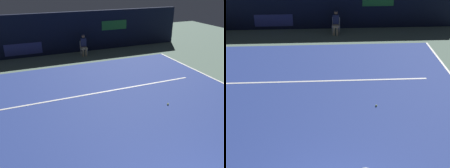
{
  "view_description": "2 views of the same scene",
  "coord_description": "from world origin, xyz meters",
  "views": [
    {
      "loc": [
        -3.31,
        -1.61,
        4.5
      ],
      "look_at": [
        -0.27,
        5.75,
        1.03
      ],
      "focal_mm": 38.91,
      "sensor_mm": 36.0,
      "label": 1
    },
    {
      "loc": [
        -0.08,
        -4.85,
        6.56
      ],
      "look_at": [
        0.48,
        5.66,
        0.75
      ],
      "focal_mm": 53.1,
      "sensor_mm": 36.0,
      "label": 2
    }
  ],
  "objects": [
    {
      "name": "line_judge_on_chair",
      "position": [
        0.74,
        12.88,
        0.69
      ],
      "size": [
        0.49,
        0.56,
        1.32
      ],
      "color": "white",
      "rests_on": "ground"
    },
    {
      "name": "back_wall",
      "position": [
        -0.0,
        13.94,
        1.3
      ],
      "size": [
        16.03,
        0.33,
        2.6
      ],
      "color": "black",
      "rests_on": "ground"
    },
    {
      "name": "tennis_ball",
      "position": [
        1.85,
        5.22,
        0.05
      ],
      "size": [
        0.07,
        0.07,
        0.07
      ],
      "primitive_type": "sphere",
      "color": "#CCE033",
      "rests_on": "court_surface"
    },
    {
      "name": "court_surface",
      "position": [
        0.0,
        5.13,
        0.01
      ],
      "size": [
        11.04,
        12.25,
        0.01
      ],
      "primitive_type": "cube",
      "color": "navy",
      "rests_on": "ground"
    },
    {
      "name": "ground_plane",
      "position": [
        0.0,
        5.13,
        0.0
      ],
      "size": [
        32.48,
        32.48,
        0.0
      ],
      "primitive_type": "plane",
      "color": "slate"
    },
    {
      "name": "line_service",
      "position": [
        0.0,
        7.27,
        0.01
      ],
      "size": [
        8.61,
        0.1,
        0.01
      ],
      "primitive_type": "cube",
      "color": "white",
      "rests_on": "court_surface"
    }
  ]
}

